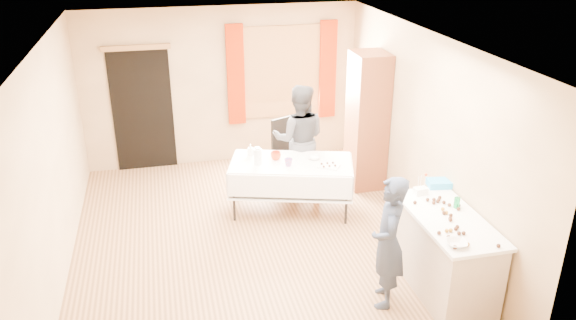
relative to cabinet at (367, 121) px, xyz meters
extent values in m
cube|color=#9E7047|center=(-1.99, -1.29, -1.05)|extent=(4.50, 5.50, 0.02)
cube|color=white|center=(-1.99, -1.29, 1.57)|extent=(4.50, 5.50, 0.02)
cube|color=tan|center=(-1.99, 1.47, 0.26)|extent=(4.50, 0.02, 2.60)
cube|color=tan|center=(-1.99, -4.05, 0.26)|extent=(4.50, 0.02, 2.60)
cube|color=tan|center=(-4.25, -1.29, 0.26)|extent=(0.02, 5.50, 2.60)
cube|color=tan|center=(0.27, -1.29, 0.26)|extent=(0.02, 5.50, 2.60)
cube|color=olive|center=(-0.99, 1.43, 0.46)|extent=(1.32, 0.06, 1.52)
cube|color=white|center=(-0.99, 1.41, 0.46)|extent=(1.20, 0.02, 1.40)
cube|color=#A52000|center=(-1.77, 1.38, 0.46)|extent=(0.28, 0.06, 1.65)
cube|color=#A52000|center=(-0.21, 1.38, 0.46)|extent=(0.28, 0.06, 1.65)
cube|color=black|center=(-3.29, 1.44, -0.04)|extent=(0.95, 0.04, 2.00)
cube|color=olive|center=(-3.29, 1.41, 0.98)|extent=(1.05, 0.06, 0.08)
cube|color=brown|center=(0.00, 0.00, 0.00)|extent=(0.50, 0.60, 2.08)
cube|color=#B9AA99|center=(-0.10, -2.75, -0.61)|extent=(0.63, 1.40, 0.86)
cube|color=white|center=(-0.10, -2.75, -0.15)|extent=(0.69, 1.45, 0.04)
cube|color=white|center=(-1.31, -0.57, -0.31)|extent=(1.82, 1.26, 0.04)
cube|color=black|center=(-1.12, 0.26, -0.58)|extent=(0.57, 0.57, 0.06)
cube|color=black|center=(-1.20, 0.44, -0.30)|extent=(0.41, 0.22, 0.62)
imported|color=#1F283F|center=(-0.81, -2.83, -0.30)|extent=(0.76, 0.70, 1.48)
imported|color=black|center=(-1.04, 0.04, -0.21)|extent=(1.13, 1.04, 1.66)
cylinder|color=#128E41|center=(0.08, -2.57, -0.07)|extent=(0.09, 0.09, 0.12)
imported|color=white|center=(-0.30, -3.28, -0.11)|extent=(0.28, 0.28, 0.05)
cube|color=white|center=(-0.16, -2.18, -0.09)|extent=(0.16, 0.11, 0.08)
cube|color=#2599E4|center=(0.16, -2.04, -0.09)|extent=(0.33, 0.25, 0.08)
cylinder|color=silver|center=(-1.77, -0.54, -0.18)|extent=(0.12, 0.12, 0.22)
imported|color=red|center=(-1.50, -0.44, -0.23)|extent=(0.23, 0.23, 0.11)
imported|color=red|center=(-1.38, -0.70, -0.24)|extent=(0.17, 0.17, 0.10)
imported|color=white|center=(-0.98, -0.56, -0.27)|extent=(0.22, 0.22, 0.05)
cube|color=white|center=(-0.86, -0.86, -0.28)|extent=(0.34, 0.32, 0.02)
imported|color=white|center=(-1.82, -0.21, -0.21)|extent=(0.13, 0.13, 0.17)
sphere|color=#3F2314|center=(-0.10, -2.60, -0.11)|extent=(0.04, 0.04, 0.04)
sphere|color=black|center=(0.02, -2.53, -0.11)|extent=(0.04, 0.04, 0.04)
sphere|color=black|center=(0.07, -2.64, -0.11)|extent=(0.04, 0.04, 0.04)
sphere|color=black|center=(-0.35, -3.34, -0.11)|extent=(0.04, 0.04, 0.04)
sphere|color=black|center=(-0.37, -3.06, -0.11)|extent=(0.04, 0.04, 0.04)
sphere|color=black|center=(-0.32, -3.15, -0.11)|extent=(0.04, 0.04, 0.04)
sphere|color=#3F2314|center=(-0.23, -3.04, -0.11)|extent=(0.04, 0.04, 0.04)
sphere|color=black|center=(-0.14, -2.99, -0.11)|extent=(0.04, 0.04, 0.04)
sphere|color=black|center=(-0.01, -2.46, -0.11)|extent=(0.04, 0.04, 0.04)
sphere|color=black|center=(0.07, -3.41, -0.11)|extent=(0.04, 0.04, 0.04)
sphere|color=black|center=(-0.18, -3.11, -0.11)|extent=(0.04, 0.04, 0.04)
sphere|color=black|center=(-0.13, -2.69, -0.11)|extent=(0.04, 0.04, 0.04)
sphere|color=#3F2314|center=(-0.21, -3.32, -0.11)|extent=(0.04, 0.04, 0.04)
sphere|color=black|center=(-0.13, -2.44, -0.11)|extent=(0.04, 0.04, 0.04)
sphere|color=black|center=(0.11, -2.57, -0.11)|extent=(0.04, 0.04, 0.04)
sphere|color=black|center=(-0.04, -2.40, -0.11)|extent=(0.04, 0.04, 0.04)
sphere|color=black|center=(-0.33, -2.39, -0.11)|extent=(0.04, 0.04, 0.04)
sphere|color=black|center=(-0.08, -2.75, -0.11)|extent=(0.04, 0.04, 0.04)
sphere|color=#3F2314|center=(-0.28, -3.03, -0.11)|extent=(0.04, 0.04, 0.04)
sphere|color=black|center=(-0.07, -2.42, -0.11)|extent=(0.04, 0.04, 0.04)
sphere|color=black|center=(-0.09, -2.38, -0.11)|extent=(0.04, 0.04, 0.04)
sphere|color=black|center=(-0.17, -3.02, -0.11)|extent=(0.04, 0.04, 0.04)
sphere|color=black|center=(0.00, -2.34, -0.11)|extent=(0.04, 0.04, 0.04)
sphere|color=black|center=(-0.12, -2.81, -0.11)|extent=(0.04, 0.04, 0.04)
sphere|color=#3F2314|center=(-0.10, -2.69, -0.11)|extent=(0.04, 0.04, 0.04)
sphere|color=black|center=(-0.16, -2.36, -0.11)|extent=(0.04, 0.04, 0.04)
sphere|color=black|center=(-0.13, -3.12, -0.11)|extent=(0.04, 0.04, 0.04)
sphere|color=black|center=(-0.13, -2.84, -0.11)|extent=(0.04, 0.04, 0.04)
camera|label=1|loc=(-2.99, -7.47, 2.82)|focal=35.00mm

